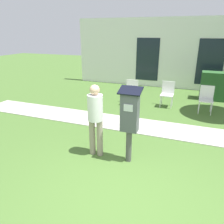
# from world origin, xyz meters

# --- Properties ---
(ground_plane) EXTENTS (40.00, 40.00, 0.00)m
(ground_plane) POSITION_xyz_m (0.00, 0.00, 0.00)
(ground_plane) COLOR #476B2D
(sidewalk) EXTENTS (12.00, 1.10, 0.02)m
(sidewalk) POSITION_xyz_m (0.00, 2.94, 0.01)
(sidewalk) COLOR #B7B2A8
(sidewalk) RESTS_ON ground
(building_facade) EXTENTS (10.00, 0.26, 3.20)m
(building_facade) POSITION_xyz_m (0.00, 8.03, 1.60)
(building_facade) COLOR white
(building_facade) RESTS_ON ground
(parking_meter) EXTENTS (0.44, 0.31, 1.59)m
(parking_meter) POSITION_xyz_m (-0.26, 1.09, 1.02)
(parking_meter) COLOR #4C4C4C
(parking_meter) RESTS_ON ground
(person_standing) EXTENTS (0.32, 0.32, 1.58)m
(person_standing) POSITION_xyz_m (-1.00, 1.09, 0.93)
(person_standing) COLOR gray
(person_standing) RESTS_ON ground
(outdoor_chair_left) EXTENTS (0.44, 0.44, 0.90)m
(outdoor_chair_left) POSITION_xyz_m (-1.30, 4.86, 0.53)
(outdoor_chair_left) COLOR white
(outdoor_chair_left) RESTS_ON ground
(outdoor_chair_middle) EXTENTS (0.44, 0.44, 0.90)m
(outdoor_chair_middle) POSITION_xyz_m (-0.01, 5.07, 0.53)
(outdoor_chair_middle) COLOR white
(outdoor_chair_middle) RESTS_ON ground
(outdoor_chair_right) EXTENTS (0.44, 0.44, 0.90)m
(outdoor_chair_right) POSITION_xyz_m (1.29, 4.87, 0.53)
(outdoor_chair_right) COLOR white
(outdoor_chair_right) RESTS_ON ground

